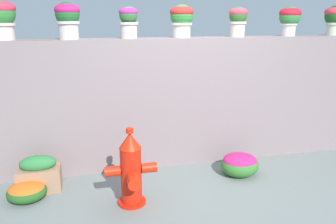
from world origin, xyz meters
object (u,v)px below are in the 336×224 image
potted_plant_2 (129,20)px  potted_plant_0 (1,15)px  potted_plant_3 (182,18)px  planter_box (39,174)px  fire_hydrant (131,171)px  potted_plant_1 (68,17)px  potted_plant_6 (335,17)px  flower_bush_right (240,164)px  flower_bush_left (27,191)px  potted_plant_4 (238,18)px  potted_plant_5 (290,18)px

potted_plant_2 → potted_plant_0: bearing=178.7°
potted_plant_3 → planter_box: bearing=-164.4°
potted_plant_0 → fire_hydrant: 2.32m
fire_hydrant → potted_plant_3: bearing=51.7°
potted_plant_1 → planter_box: potted_plant_1 is taller
potted_plant_2 → potted_plant_6: potted_plant_6 is taller
potted_plant_1 → flower_bush_right: (2.02, -0.61, -1.82)m
potted_plant_2 → flower_bush_right: bearing=-25.8°
fire_hydrant → flower_bush_right: 1.52m
flower_bush_left → potted_plant_4: bearing=14.4°
potted_plant_3 → flower_bush_left: bearing=-160.1°
potted_plant_0 → potted_plant_2: potted_plant_0 is taller
potted_plant_5 → fire_hydrant: potted_plant_5 is taller
potted_plant_2 → planter_box: size_ratio=0.81×
potted_plant_1 → potted_plant_2: potted_plant_1 is taller
fire_hydrant → potted_plant_5: bearing=23.5°
potted_plant_0 → flower_bush_left: potted_plant_0 is taller
potted_plant_0 → potted_plant_4: 2.92m
potted_plant_4 → potted_plant_6: 1.51m
potted_plant_0 → flower_bush_left: size_ratio=1.07×
potted_plant_0 → potted_plant_2: size_ratio=1.17×
potted_plant_5 → potted_plant_6: bearing=2.1°
potted_plant_3 → potted_plant_5: (1.54, -0.02, 0.00)m
potted_plant_0 → planter_box: bearing=-60.1°
potted_plant_0 → flower_bush_left: (0.18, -0.70, -1.88)m
potted_plant_4 → planter_box: (-2.63, -0.51, -1.74)m
potted_plant_0 → potted_plant_5: bearing=-0.3°
potted_plant_0 → potted_plant_4: potted_plant_0 is taller
potted_plant_0 → potted_plant_2: bearing=-1.3°
potted_plant_2 → potted_plant_5: potted_plant_5 is taller
potted_plant_2 → potted_plant_6: 2.98m
potted_plant_2 → fire_hydrant: size_ratio=0.45×
potted_plant_0 → fire_hydrant: bearing=-38.7°
potted_plant_5 → fire_hydrant: 3.03m
potted_plant_6 → flower_bush_left: potted_plant_6 is taller
potted_plant_2 → flower_bush_left: 2.33m
potted_plant_0 → flower_bush_right: (2.75, -0.66, -1.84)m
potted_plant_0 → potted_plant_3: size_ratio=1.11×
flower_bush_left → planter_box: 0.25m
flower_bush_right → potted_plant_5: bearing=34.8°
potted_plant_0 → flower_bush_right: potted_plant_0 is taller
potted_plant_1 → potted_plant_4: bearing=1.3°
flower_bush_left → potted_plant_1: bearing=49.9°
potted_plant_2 → potted_plant_5: size_ratio=0.98×
potted_plant_0 → planter_box: potted_plant_0 is taller
potted_plant_5 → flower_bush_right: (-0.93, -0.65, -1.81)m
potted_plant_3 → fire_hydrant: potted_plant_3 is taller
potted_plant_3 → potted_plant_6: 2.29m
potted_plant_2 → potted_plant_5: (2.23, 0.02, 0.02)m
potted_plant_6 → planter_box: potted_plant_6 is taller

